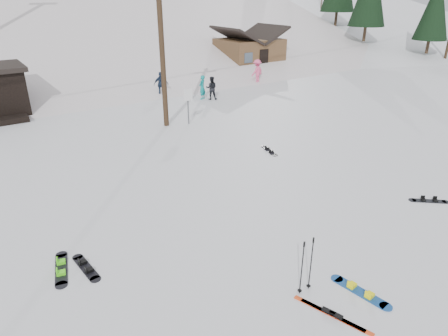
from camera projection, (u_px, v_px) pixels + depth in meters
ground at (361, 295)px, 9.22m from camera, size 200.00×200.00×0.00m
ski_slope at (27, 135)px, 55.75m from camera, size 60.00×85.24×65.97m
ridge_right at (261, 98)px, 70.99m from camera, size 45.66×93.98×54.59m
treeline_right at (288, 38)px, 59.44m from camera, size 20.00×60.00×10.00m
utility_pole at (161, 31)px, 18.95m from camera, size 2.00×0.26×9.00m
trail_sign at (188, 100)px, 20.57m from camera, size 0.50×0.09×1.85m
cabin at (249, 53)px, 34.46m from camera, size 5.39×4.40×3.77m
hero_snowboard at (360, 291)px, 9.28m from camera, size 0.46×1.54×0.11m
hero_skis at (332, 314)px, 8.62m from camera, size 0.65×1.77×0.10m
ski_poles at (306, 265)px, 9.06m from camera, size 0.39×0.10×1.41m
board_scatter_b at (86, 267)px, 10.09m from camera, size 0.38×1.40×0.10m
board_scatter_c at (61, 268)px, 10.04m from camera, size 0.59×1.54×0.11m
board_scatter_d at (429, 201)px, 13.30m from camera, size 1.06×0.94×0.09m
board_scatter_f at (269, 150)px, 17.49m from camera, size 0.53×1.33×0.10m
skier_teal at (202, 87)px, 25.61m from camera, size 0.66×0.60×1.52m
skier_dark at (211, 88)px, 25.52m from camera, size 0.91×0.86×1.48m
skier_pink at (257, 71)px, 30.00m from camera, size 1.27×0.93×1.77m
skier_navy at (161, 84)px, 26.18m from camera, size 1.03×0.73×1.62m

